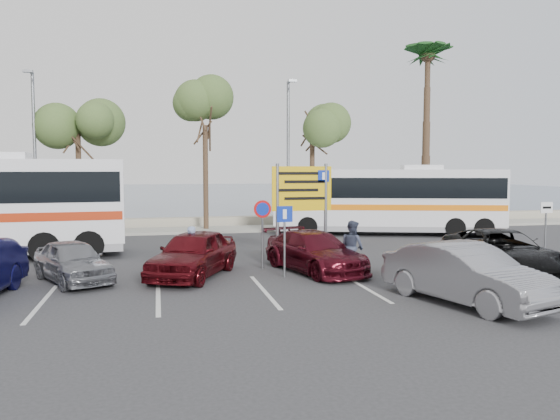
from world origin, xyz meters
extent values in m
plane|color=#2F2F31|center=(0.00, 0.00, 0.00)|extent=(120.00, 120.00, 0.00)
cube|color=#9A988C|center=(0.00, 14.00, 0.07)|extent=(44.00, 2.40, 0.15)
cube|color=#A19A81|center=(0.00, 16.00, 0.30)|extent=(48.00, 0.80, 0.60)
plane|color=#43566C|center=(0.00, 60.00, 0.01)|extent=(140.00, 140.00, 0.00)
cylinder|color=#382619|center=(-8.00, 14.00, 2.67)|extent=(0.28, 0.28, 5.04)
cylinder|color=#382619|center=(-1.50, 14.00, 2.95)|extent=(0.28, 0.28, 5.60)
cylinder|color=#382619|center=(4.50, 14.00, 2.74)|extent=(0.28, 0.28, 5.18)
cylinder|color=#382619|center=(11.50, 14.00, 5.15)|extent=(0.48, 0.48, 10.00)
cylinder|color=slate|center=(-10.00, 13.60, 4.15)|extent=(0.16, 0.16, 8.00)
cylinder|color=slate|center=(-10.00, 13.15, 8.10)|extent=(0.12, 0.90, 0.12)
cube|color=slate|center=(-10.00, 12.65, 8.05)|extent=(0.45, 0.25, 0.12)
cylinder|color=slate|center=(3.00, 13.60, 4.15)|extent=(0.16, 0.16, 8.00)
cylinder|color=slate|center=(3.00, 13.15, 8.10)|extent=(0.12, 0.90, 0.12)
cube|color=slate|center=(3.00, 12.65, 8.05)|extent=(0.45, 0.25, 0.12)
cylinder|color=slate|center=(0.10, 3.20, 1.80)|extent=(0.12, 0.12, 3.60)
cylinder|color=slate|center=(1.90, 3.20, 1.80)|extent=(0.12, 0.12, 3.60)
cube|color=#DCAD0B|center=(1.00, 3.20, 2.70)|extent=(2.20, 0.06, 1.60)
cube|color=#0C2699|center=(1.80, 3.16, 3.15)|extent=(0.42, 0.01, 0.42)
cylinder|color=slate|center=(-0.60, 2.40, 1.10)|extent=(0.07, 0.07, 2.20)
cylinder|color=#B20C0C|center=(-0.60, 2.37, 2.05)|extent=(0.60, 0.03, 0.60)
cylinder|color=slate|center=(-0.20, 0.80, 1.10)|extent=(0.07, 0.07, 2.20)
cube|color=#0C2699|center=(-0.20, 0.78, 2.00)|extent=(0.50, 0.03, 0.50)
cylinder|color=slate|center=(9.80, 1.50, 1.10)|extent=(0.07, 0.07, 2.20)
cube|color=white|center=(9.80, 1.48, 2.00)|extent=(0.50, 0.03, 0.40)
cube|color=silver|center=(7.50, 10.50, 1.95)|extent=(11.77, 5.74, 2.84)
cube|color=black|center=(7.50, 10.50, 2.46)|extent=(11.56, 5.71, 1.01)
cube|color=orange|center=(7.50, 10.50, 1.49)|extent=(11.67, 5.74, 0.29)
cube|color=gray|center=(7.50, 10.50, 0.53)|extent=(11.65, 5.69, 0.53)
cube|color=silver|center=(7.50, 10.50, 3.49)|extent=(2.29, 2.04, 0.23)
imported|color=slate|center=(-6.60, 1.50, 0.64)|extent=(3.01, 4.02, 1.27)
imported|color=#480C16|center=(1.00, 1.50, 0.67)|extent=(3.03, 4.92, 1.33)
imported|color=#4F0B10|center=(-3.00, 1.50, 0.74)|extent=(3.50, 4.69, 1.49)
imported|color=black|center=(6.71, -0.35, 0.72)|extent=(3.14, 5.50, 1.44)
imported|color=gray|center=(3.50, -3.50, 0.76)|extent=(2.91, 4.88, 1.52)
imported|color=#7B8CB3|center=(-3.07, 1.74, 0.79)|extent=(0.68, 0.67, 1.58)
imported|color=#363D51|center=(2.13, 1.00, 0.86)|extent=(0.92, 1.02, 1.73)
camera|label=1|loc=(-4.08, -15.74, 3.42)|focal=35.00mm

